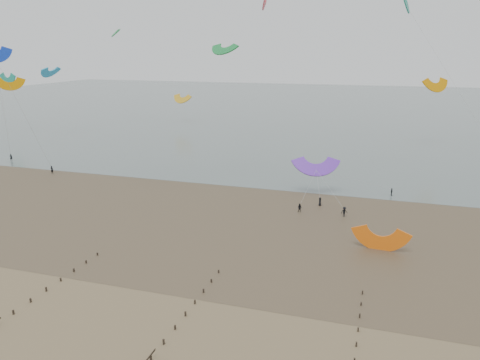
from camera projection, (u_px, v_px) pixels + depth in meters
The scene contains 6 objects.
ground at pixel (146, 317), 50.28m from camera, with size 500.00×500.00×0.00m, color brown.
sea_and_shore at pixel (219, 211), 83.07m from camera, with size 500.00×665.00×0.03m.
kitesurfer_lead at pixel (52, 170), 107.85m from camera, with size 0.69×0.45×1.88m, color black.
kitesurfers at pixel (382, 199), 87.22m from camera, with size 131.91×19.14×1.85m.
grounded_kite at pixel (380, 250), 67.14m from camera, with size 6.90×3.62×5.26m, color orange, non-canonical shape.
kites_airborne at pixel (210, 72), 131.50m from camera, with size 232.11×116.32×44.82m.
Camera 1 is at (22.91, -39.37, 27.83)m, focal length 35.00 mm.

